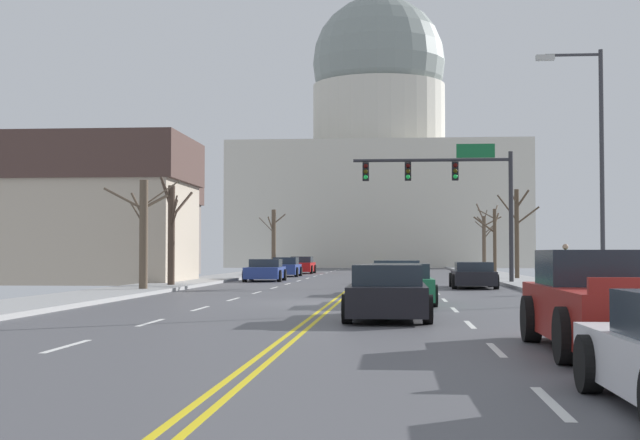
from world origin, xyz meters
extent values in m
cube|color=#4E4E53|center=(0.00, 0.00, -0.03)|extent=(14.00, 180.00, 0.06)
cube|color=yellow|center=(-0.12, 0.00, 0.00)|extent=(0.10, 176.40, 0.00)
cube|color=yellow|center=(0.12, 0.00, 0.00)|extent=(0.10, 176.40, 0.00)
cube|color=silver|center=(3.50, -18.90, 0.00)|extent=(0.12, 2.20, 0.00)
cube|color=silver|center=(3.50, -13.70, 0.00)|extent=(0.12, 2.20, 0.00)
cube|color=silver|center=(3.50, -8.50, 0.00)|extent=(0.12, 2.20, 0.00)
cube|color=silver|center=(3.50, -3.30, 0.00)|extent=(0.12, 2.20, 0.00)
cube|color=silver|center=(3.50, 1.90, 0.00)|extent=(0.12, 2.20, 0.00)
cube|color=silver|center=(3.50, 7.10, 0.00)|extent=(0.12, 2.20, 0.00)
cube|color=silver|center=(3.50, 12.30, 0.00)|extent=(0.12, 2.20, 0.00)
cube|color=silver|center=(3.50, 17.50, 0.00)|extent=(0.12, 2.20, 0.00)
cube|color=silver|center=(3.50, 22.70, 0.00)|extent=(0.12, 2.20, 0.00)
cube|color=silver|center=(3.50, 27.90, 0.00)|extent=(0.12, 2.20, 0.00)
cube|color=silver|center=(3.50, 33.10, 0.00)|extent=(0.12, 2.20, 0.00)
cube|color=silver|center=(3.50, 38.30, 0.00)|extent=(0.12, 2.20, 0.00)
cube|color=silver|center=(3.50, 43.50, 0.00)|extent=(0.12, 2.20, 0.00)
cube|color=silver|center=(3.50, 48.70, 0.00)|extent=(0.12, 2.20, 0.00)
cube|color=silver|center=(3.50, 53.90, 0.00)|extent=(0.12, 2.20, 0.00)
cube|color=silver|center=(3.50, 59.10, 0.00)|extent=(0.12, 2.20, 0.00)
cube|color=silver|center=(3.50, 64.30, 0.00)|extent=(0.12, 2.20, 0.00)
cube|color=silver|center=(-3.50, -13.70, 0.00)|extent=(0.12, 2.20, 0.00)
cube|color=silver|center=(-3.50, -8.50, 0.00)|extent=(0.12, 2.20, 0.00)
cube|color=silver|center=(-3.50, -3.30, 0.00)|extent=(0.12, 2.20, 0.00)
cube|color=silver|center=(-3.50, 1.90, 0.00)|extent=(0.12, 2.20, 0.00)
cube|color=silver|center=(-3.50, 7.10, 0.00)|extent=(0.12, 2.20, 0.00)
cube|color=silver|center=(-3.50, 12.30, 0.00)|extent=(0.12, 2.20, 0.00)
cube|color=silver|center=(-3.50, 17.50, 0.00)|extent=(0.12, 2.20, 0.00)
cube|color=silver|center=(-3.50, 22.70, 0.00)|extent=(0.12, 2.20, 0.00)
cube|color=silver|center=(-3.50, 27.90, 0.00)|extent=(0.12, 2.20, 0.00)
cube|color=silver|center=(-3.50, 33.10, 0.00)|extent=(0.12, 2.20, 0.00)
cube|color=silver|center=(-3.50, 38.30, 0.00)|extent=(0.12, 2.20, 0.00)
cube|color=silver|center=(-3.50, 43.50, 0.00)|extent=(0.12, 2.20, 0.00)
cube|color=silver|center=(-3.50, 48.70, 0.00)|extent=(0.12, 2.20, 0.00)
cube|color=silver|center=(-3.50, 53.90, 0.00)|extent=(0.12, 2.20, 0.00)
cube|color=silver|center=(-3.50, 59.10, 0.00)|extent=(0.12, 2.20, 0.00)
cube|color=silver|center=(-3.50, 64.30, 0.00)|extent=(0.12, 2.20, 0.00)
cube|color=#989898|center=(8.50, 0.00, 0.07)|extent=(3.00, 180.00, 0.14)
cube|color=#989898|center=(-8.50, 0.00, 0.07)|extent=(3.00, 180.00, 0.14)
cylinder|color=#28282D|center=(7.60, 17.52, 3.36)|extent=(0.22, 0.22, 6.44)
cylinder|color=#28282D|center=(3.70, 17.52, 6.18)|extent=(7.80, 0.16, 0.16)
cube|color=black|center=(4.87, 17.52, 5.62)|extent=(0.32, 0.28, 0.92)
sphere|color=#330504|center=(4.87, 17.36, 5.90)|extent=(0.22, 0.22, 0.22)
sphere|color=#332B05|center=(4.87, 17.36, 5.62)|extent=(0.22, 0.22, 0.22)
sphere|color=#19CC47|center=(4.87, 17.36, 5.34)|extent=(0.22, 0.22, 0.22)
cube|color=black|center=(2.53, 17.52, 5.62)|extent=(0.32, 0.28, 0.92)
sphere|color=#330504|center=(2.53, 17.36, 5.90)|extent=(0.22, 0.22, 0.22)
sphere|color=#332B05|center=(2.53, 17.36, 5.62)|extent=(0.22, 0.22, 0.22)
sphere|color=#19CC47|center=(2.53, 17.36, 5.34)|extent=(0.22, 0.22, 0.22)
cube|color=black|center=(0.42, 17.52, 5.62)|extent=(0.32, 0.28, 0.92)
sphere|color=#330504|center=(0.42, 17.36, 5.90)|extent=(0.22, 0.22, 0.22)
sphere|color=#332B05|center=(0.42, 17.36, 5.62)|extent=(0.22, 0.22, 0.22)
sphere|color=#19CC47|center=(0.42, 17.36, 5.34)|extent=(0.22, 0.22, 0.22)
cube|color=#146033|center=(5.88, 17.54, 6.63)|extent=(1.90, 0.06, 0.70)
cylinder|color=#333338|center=(8.20, 0.08, 3.96)|extent=(0.14, 0.14, 7.64)
cylinder|color=#333338|center=(7.36, 0.08, 7.63)|extent=(1.68, 0.09, 0.09)
cube|color=#B2B2AD|center=(6.52, 0.08, 7.56)|extent=(0.56, 0.24, 0.16)
cube|color=beige|center=(0.00, 77.00, 6.82)|extent=(32.63, 18.29, 13.64)
cylinder|color=beige|center=(0.00, 77.00, 17.23)|extent=(15.12, 15.12, 7.18)
sphere|color=gray|center=(0.00, 77.00, 23.48)|extent=(15.20, 15.20, 15.20)
cube|color=black|center=(5.32, 12.71, 0.46)|extent=(1.86, 4.71, 0.59)
cube|color=#232D38|center=(5.31, 12.29, 0.95)|extent=(1.60, 2.33, 0.40)
cylinder|color=black|center=(4.47, 14.18, 0.32)|extent=(0.23, 0.64, 0.64)
cylinder|color=black|center=(6.23, 14.15, 0.32)|extent=(0.23, 0.64, 0.64)
cylinder|color=black|center=(4.41, 11.28, 0.32)|extent=(0.23, 0.64, 0.64)
cylinder|color=black|center=(6.18, 11.25, 0.32)|extent=(0.23, 0.64, 0.64)
cube|color=silver|center=(1.97, 6.43, 0.49)|extent=(1.95, 4.71, 0.67)
cube|color=#232D38|center=(1.96, 6.01, 1.05)|extent=(1.69, 2.06, 0.44)
cylinder|color=black|center=(1.05, 7.90, 0.32)|extent=(0.23, 0.64, 0.64)
cylinder|color=black|center=(2.93, 7.87, 0.32)|extent=(0.23, 0.64, 0.64)
cylinder|color=black|center=(1.01, 5.00, 0.32)|extent=(0.23, 0.64, 0.64)
cylinder|color=black|center=(2.89, 4.97, 0.32)|extent=(0.23, 0.64, 0.64)
cube|color=#1E7247|center=(2.04, -0.63, 0.48)|extent=(1.93, 4.65, 0.65)
cube|color=#232D38|center=(2.04, -1.07, 1.02)|extent=(1.67, 2.21, 0.42)
cylinder|color=black|center=(1.08, 0.79, 0.32)|extent=(0.23, 0.64, 0.64)
cylinder|color=black|center=(2.95, 0.81, 0.32)|extent=(0.23, 0.64, 0.64)
cylinder|color=black|center=(1.12, -2.08, 0.32)|extent=(0.23, 0.64, 0.64)
cylinder|color=black|center=(2.99, -2.06, 0.32)|extent=(0.23, 0.64, 0.64)
cube|color=black|center=(1.72, -7.05, 0.49)|extent=(1.76, 4.49, 0.65)
cube|color=#232D38|center=(1.72, -7.44, 1.04)|extent=(1.55, 1.99, 0.46)
cylinder|color=black|center=(0.84, -5.66, 0.32)|extent=(0.22, 0.64, 0.64)
cylinder|color=black|center=(2.60, -5.65, 0.32)|extent=(0.22, 0.64, 0.64)
cylinder|color=black|center=(0.85, -8.44, 0.32)|extent=(0.22, 0.64, 0.64)
cylinder|color=black|center=(2.60, -8.44, 0.32)|extent=(0.22, 0.64, 0.64)
cube|color=maroon|center=(5.23, -13.97, 0.61)|extent=(1.97, 5.47, 0.79)
cube|color=#1E2833|center=(5.23, -13.20, 1.30)|extent=(1.80, 1.86, 0.58)
cylinder|color=black|center=(4.25, -12.33, 0.40)|extent=(0.28, 0.80, 0.80)
cylinder|color=black|center=(4.26, -15.61, 0.40)|extent=(0.28, 0.80, 0.80)
cylinder|color=black|center=(4.03, -18.19, 0.32)|extent=(0.23, 0.64, 0.64)
cube|color=navy|center=(-5.28, 21.79, 0.47)|extent=(1.95, 4.27, 0.62)
cube|color=#232D38|center=(-5.28, 22.18, 1.00)|extent=(1.68, 1.97, 0.43)
cylinder|color=black|center=(-4.32, 20.50, 0.32)|extent=(0.23, 0.64, 0.64)
cylinder|color=black|center=(-6.18, 20.46, 0.32)|extent=(0.23, 0.64, 0.64)
cylinder|color=black|center=(-4.37, 23.12, 0.32)|extent=(0.23, 0.64, 0.64)
cylinder|color=black|center=(-6.24, 23.09, 0.32)|extent=(0.23, 0.64, 0.64)
cube|color=navy|center=(-5.38, 32.10, 0.48)|extent=(1.76, 4.41, 0.64)
cube|color=#232D38|center=(-5.38, 32.37, 1.04)|extent=(1.53, 2.16, 0.47)
cylinder|color=black|center=(-4.51, 30.75, 0.32)|extent=(0.23, 0.64, 0.64)
cylinder|color=black|center=(-6.23, 30.74, 0.32)|extent=(0.23, 0.64, 0.64)
cylinder|color=black|center=(-4.53, 33.47, 0.32)|extent=(0.23, 0.64, 0.64)
cylinder|color=black|center=(-6.25, 33.46, 0.32)|extent=(0.23, 0.64, 0.64)
cube|color=#B71414|center=(-5.24, 41.29, 0.49)|extent=(1.74, 4.66, 0.67)
cube|color=#232D38|center=(-5.24, 41.55, 1.06)|extent=(1.52, 2.31, 0.46)
cylinder|color=black|center=(-4.38, 39.85, 0.32)|extent=(0.22, 0.64, 0.64)
cylinder|color=black|center=(-6.10, 39.85, 0.32)|extent=(0.22, 0.64, 0.64)
cylinder|color=black|center=(-4.39, 42.74, 0.32)|extent=(0.22, 0.64, 0.64)
cylinder|color=black|center=(-6.11, 42.73, 0.32)|extent=(0.22, 0.64, 0.64)
cube|color=slate|center=(-18.23, 36.49, 2.56)|extent=(11.13, 6.02, 5.12)
cube|color=#47332D|center=(-18.23, 36.49, 6.14)|extent=(11.58, 6.26, 2.04)
cube|color=#B2A38E|center=(-15.59, 17.63, 2.57)|extent=(13.44, 7.34, 5.13)
cube|color=#47332D|center=(-15.59, 17.63, 6.30)|extent=(13.97, 7.64, 2.33)
cylinder|color=brown|center=(8.75, 43.74, 2.28)|extent=(0.30, 0.30, 4.29)
cylinder|color=brown|center=(8.47, 44.32, 3.73)|extent=(0.64, 1.22, 0.68)
cylinder|color=brown|center=(8.47, 43.36, 4.06)|extent=(0.69, 0.87, 0.62)
cylinder|color=brown|center=(9.38, 43.40, 4.01)|extent=(1.35, 0.78, 0.77)
cylinder|color=brown|center=(8.85, 43.48, 4.44)|extent=(0.28, 0.59, 0.91)
cylinder|color=brown|center=(9.14, 43.89, 3.38)|extent=(0.85, 0.40, 0.77)
cylinder|color=brown|center=(8.51, 44.21, 4.74)|extent=(0.62, 1.08, 1.44)
cylinder|color=brown|center=(9.12, 43.72, 3.13)|extent=(0.80, 0.12, 0.96)
cylinder|color=brown|center=(-8.01, 7.07, 2.29)|extent=(0.34, 0.34, 4.29)
cylinder|color=brown|center=(-7.63, 7.43, 3.59)|extent=(0.88, 0.84, 0.64)
cylinder|color=brown|center=(-8.84, 7.13, 3.70)|extent=(1.70, 0.23, 0.93)
cylinder|color=brown|center=(-7.42, 7.59, 3.95)|extent=(1.24, 1.12, 1.11)
cylinder|color=brown|center=(-8.11, 7.54, 3.43)|extent=(0.30, 1.03, 1.01)
cylinder|color=brown|center=(-8.29, 7.15, 3.09)|extent=(0.63, 0.25, 0.91)
cylinder|color=brown|center=(-8.36, 7.42, 3.44)|extent=(0.81, 0.81, 1.08)
cylinder|color=#4C3D2D|center=(8.70, 35.48, 2.37)|extent=(0.24, 0.24, 4.46)
cylinder|color=#4C3D2D|center=(8.87, 35.89, 3.88)|extent=(0.47, 0.92, 0.93)
cylinder|color=#4C3D2D|center=(8.86, 36.08, 4.55)|extent=(0.41, 1.26, 0.76)
cylinder|color=#4C3D2D|center=(8.11, 35.30, 4.22)|extent=(1.23, 0.45, 0.67)
cylinder|color=#4C3D2D|center=(8.43, 35.86, 3.22)|extent=(0.66, 0.87, 0.55)
cylinder|color=#4C3D2D|center=(8.01, 35.71, 3.51)|extent=(1.48, 0.57, 1.19)
cylinder|color=brown|center=(-8.64, 50.62, 2.73)|extent=(0.38, 0.38, 5.19)
cylinder|color=brown|center=(-9.31, 50.85, 3.99)|extent=(1.42, 0.54, 1.36)
cylinder|color=brown|center=(-8.83, 50.25, 3.97)|extent=(0.53, 0.88, 1.47)
cylinder|color=brown|center=(-8.49, 50.06, 4.28)|extent=(0.39, 1.20, 1.45)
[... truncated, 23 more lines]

